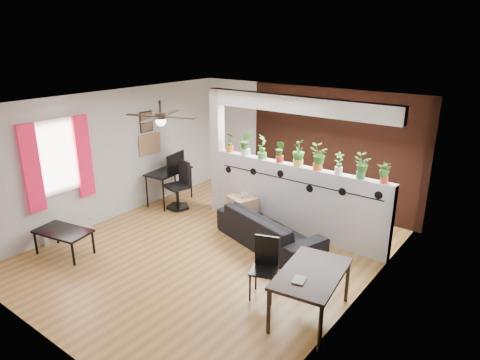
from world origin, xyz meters
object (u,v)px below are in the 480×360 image
object	(u,v)px
potted_plant_2	(262,146)
dining_table	(311,277)
potted_plant_3	(280,151)
cube_shelf	(242,211)
potted_plant_0	(230,142)
computer_desk	(169,173)
potted_plant_6	(339,162)
potted_plant_1	(246,143)
potted_plant_8	(385,171)
sofa	(269,229)
cup	(244,195)
potted_plant_5	(318,157)
potted_plant_7	(361,166)
ceiling_fan	(161,118)
coffee_table	(63,233)
office_chair	(180,188)
folding_chair	(265,262)
potted_plant_4	(299,152)

from	to	relation	value
potted_plant_2	dining_table	bearing A→B (deg)	-43.30
potted_plant_3	cube_shelf	bearing A→B (deg)	-151.23
potted_plant_0	computer_desk	world-z (taller)	potted_plant_0
potted_plant_3	computer_desk	world-z (taller)	potted_plant_3
potted_plant_6	computer_desk	world-z (taller)	potted_plant_6
potted_plant_1	potted_plant_8	bearing A→B (deg)	0.00
potted_plant_0	potted_plant_8	world-z (taller)	potted_plant_0
potted_plant_3	computer_desk	distance (m)	2.82
sofa	cup	xyz separation A→B (m)	(-0.82, 0.36, 0.36)
potted_plant_5	cube_shelf	bearing A→B (deg)	-166.43
potted_plant_8	potted_plant_7	bearing A→B (deg)	-180.00
computer_desk	potted_plant_8	bearing A→B (deg)	4.20
ceiling_fan	coffee_table	world-z (taller)	ceiling_fan
office_chair	coffee_table	distance (m)	2.69
cube_shelf	folding_chair	world-z (taller)	folding_chair
potted_plant_2	potted_plant_7	bearing A→B (deg)	0.00
potted_plant_0	coffee_table	world-z (taller)	potted_plant_0
coffee_table	computer_desk	bearing A→B (deg)	95.94
ceiling_fan	potted_plant_3	distance (m)	2.29
potted_plant_3	potted_plant_5	size ratio (longest dim) A/B	0.90
potted_plant_4	folding_chair	distance (m)	2.40
potted_plant_0	potted_plant_3	world-z (taller)	potted_plant_3
office_chair	dining_table	bearing A→B (deg)	-22.30
ceiling_fan	potted_plant_2	world-z (taller)	ceiling_fan
folding_chair	coffee_table	size ratio (longest dim) A/B	0.87
potted_plant_0	potted_plant_2	xyz separation A→B (m)	(0.79, 0.00, 0.03)
coffee_table	office_chair	bearing A→B (deg)	87.32
computer_desk	coffee_table	size ratio (longest dim) A/B	1.06
ceiling_fan	potted_plant_1	xyz separation A→B (m)	(0.42, 1.80, -0.71)
cube_shelf	dining_table	distance (m)	3.05
office_chair	coffee_table	world-z (taller)	office_chair
potted_plant_6	cube_shelf	size ratio (longest dim) A/B	0.63
coffee_table	folding_chair	bearing A→B (deg)	17.54
ceiling_fan	sofa	world-z (taller)	ceiling_fan
ceiling_fan	computer_desk	world-z (taller)	ceiling_fan
potted_plant_2	folding_chair	world-z (taller)	potted_plant_2
potted_plant_2	folding_chair	bearing A→B (deg)	-54.33
office_chair	dining_table	distance (m)	4.42
office_chair	folding_chair	world-z (taller)	office_chair
ceiling_fan	cup	distance (m)	2.30
cube_shelf	coffee_table	distance (m)	3.29
potted_plant_4	potted_plant_5	xyz separation A→B (m)	(0.40, 0.00, -0.02)
ceiling_fan	potted_plant_5	bearing A→B (deg)	42.06
potted_plant_3	folding_chair	bearing A→B (deg)	-62.34
potted_plant_1	coffee_table	bearing A→B (deg)	-116.75
potted_plant_1	sofa	distance (m)	1.81
ceiling_fan	potted_plant_0	bearing A→B (deg)	89.36
potted_plant_4	folding_chair	size ratio (longest dim) A/B	0.54
potted_plant_1	coffee_table	world-z (taller)	potted_plant_1
potted_plant_0	potted_plant_6	size ratio (longest dim) A/B	1.07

